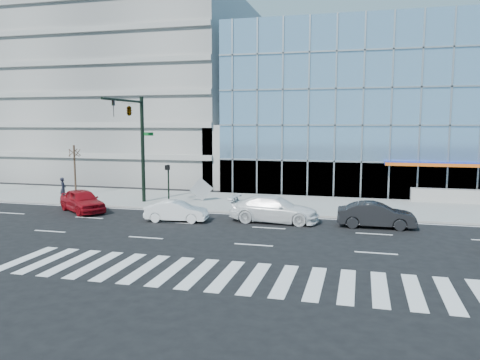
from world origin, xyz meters
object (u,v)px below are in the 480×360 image
object	(u,v)px
pedestrian	(63,189)
traffic_signal	(133,123)
street_tree_near	(74,152)
red_sedan	(82,201)
dark_sedan	(376,215)
white_suv	(274,209)
tilted_panel	(201,189)
white_sedan	(177,211)
ped_signal_post	(168,178)

from	to	relation	value
pedestrian	traffic_signal	bearing A→B (deg)	-117.65
street_tree_near	red_sedan	world-z (taller)	street_tree_near
street_tree_near	dark_sedan	distance (m)	24.99
street_tree_near	white_suv	world-z (taller)	street_tree_near
white_suv	tilted_panel	distance (m)	8.77
tilted_panel	street_tree_near	bearing A→B (deg)	158.59
pedestrian	tilted_panel	xyz separation A→B (m)	(10.70, 2.30, 0.03)
traffic_signal	dark_sedan	size ratio (longest dim) A/B	1.77
traffic_signal	tilted_panel	size ratio (longest dim) A/B	6.15
white_sedan	tilted_panel	distance (m)	7.01
traffic_signal	white_sedan	bearing A→B (deg)	-39.78
pedestrian	street_tree_near	bearing A→B (deg)	-11.08
traffic_signal	white_suv	xyz separation A→B (m)	(10.99, -2.77, -5.35)
dark_sedan	red_sedan	distance (m)	19.73
traffic_signal	street_tree_near	bearing A→B (deg)	157.29
white_sedan	tilted_panel	size ratio (longest dim) A/B	3.03
ped_signal_post	red_sedan	world-z (taller)	ped_signal_post
white_suv	white_sedan	size ratio (longest dim) A/B	1.42
street_tree_near	white_suv	size ratio (longest dim) A/B	0.76
traffic_signal	red_sedan	world-z (taller)	traffic_signal
traffic_signal	street_tree_near	xyz separation A→B (m)	(-7.00, 2.93, -2.39)
ped_signal_post	dark_sedan	world-z (taller)	ped_signal_post
white_sedan	street_tree_near	bearing A→B (deg)	53.21
traffic_signal	dark_sedan	bearing A→B (deg)	-9.18
red_sedan	pedestrian	bearing A→B (deg)	84.91
ped_signal_post	tilted_panel	distance (m)	3.16
traffic_signal	tilted_panel	xyz separation A→B (m)	(4.21, 2.80, -5.10)
dark_sedan	pedestrian	distance (m)	23.85
street_tree_near	white_suv	bearing A→B (deg)	-17.58
street_tree_near	tilted_panel	world-z (taller)	street_tree_near
white_suv	dark_sedan	world-z (taller)	white_suv
ped_signal_post	red_sedan	bearing A→B (deg)	-147.43
street_tree_near	red_sedan	distance (m)	7.88
white_sedan	tilted_panel	bearing A→B (deg)	0.13
ped_signal_post	white_sedan	world-z (taller)	ped_signal_post
street_tree_near	white_sedan	bearing A→B (deg)	-30.57
ped_signal_post	white_suv	bearing A→B (deg)	-20.32
dark_sedan	white_sedan	bearing A→B (deg)	94.87
white_suv	dark_sedan	bearing A→B (deg)	-87.98
traffic_signal	red_sedan	xyz separation A→B (m)	(-2.59, -2.87, -5.37)
traffic_signal	ped_signal_post	xyz separation A→B (m)	(2.50, 0.37, -4.02)
pedestrian	tilted_panel	world-z (taller)	tilted_panel
red_sedan	tilted_panel	distance (m)	8.86
dark_sedan	pedestrian	size ratio (longest dim) A/B	2.54
white_suv	pedestrian	size ratio (longest dim) A/B	3.14
white_sedan	dark_sedan	size ratio (longest dim) A/B	0.87
ped_signal_post	street_tree_near	distance (m)	9.97
white_sedan	red_sedan	distance (m)	7.68
traffic_signal	dark_sedan	xyz separation A→B (m)	(17.14, -2.77, -5.42)
dark_sedan	pedestrian	world-z (taller)	pedestrian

